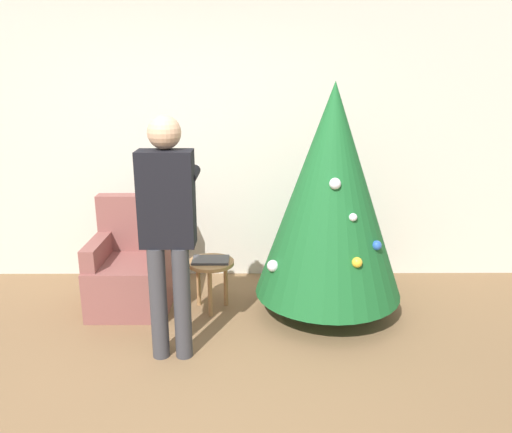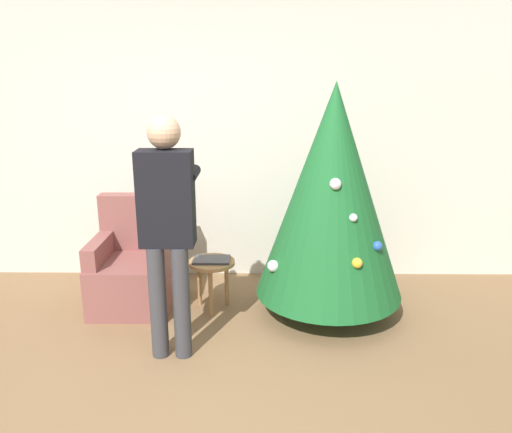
# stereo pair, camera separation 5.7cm
# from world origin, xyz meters

# --- Properties ---
(ground_plane) EXTENTS (14.00, 14.00, 0.00)m
(ground_plane) POSITION_xyz_m (0.00, 0.00, 0.00)
(ground_plane) COLOR brown
(wall_back) EXTENTS (8.00, 0.06, 2.70)m
(wall_back) POSITION_xyz_m (0.00, 2.23, 1.35)
(wall_back) COLOR beige
(wall_back) RESTS_ON ground_plane
(christmas_tree) EXTENTS (1.19, 1.19, 1.89)m
(christmas_tree) POSITION_xyz_m (1.07, 1.37, 1.04)
(christmas_tree) COLOR brown
(christmas_tree) RESTS_ON ground_plane
(armchair) EXTENTS (0.65, 0.69, 0.92)m
(armchair) POSITION_xyz_m (-0.58, 1.53, 0.32)
(armchair) COLOR brown
(armchair) RESTS_ON ground_plane
(person_standing) EXTENTS (0.39, 0.57, 1.69)m
(person_standing) POSITION_xyz_m (-0.12, 0.74, 1.00)
(person_standing) COLOR #38383D
(person_standing) RESTS_ON ground_plane
(side_stool) EXTENTS (0.39, 0.39, 0.43)m
(side_stool) POSITION_xyz_m (0.10, 1.43, 0.36)
(side_stool) COLOR #A37547
(side_stool) RESTS_ON ground_plane
(laptop) EXTENTS (0.30, 0.20, 0.02)m
(laptop) POSITION_xyz_m (0.10, 1.43, 0.44)
(laptop) COLOR #38383D
(laptop) RESTS_ON side_stool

